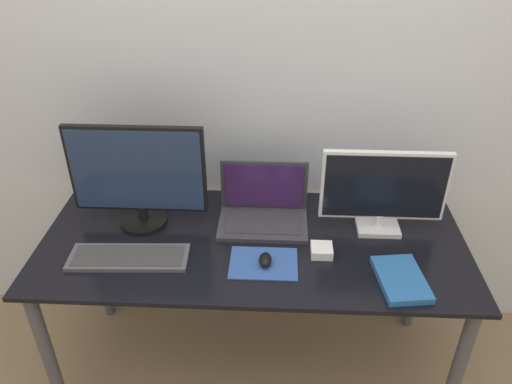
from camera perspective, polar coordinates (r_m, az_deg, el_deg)
The scene contains 10 objects.
wall_back at distance 2.06m, azimuth 0.26°, elevation 13.44°, with size 7.00×0.05×2.50m.
desk at distance 2.00m, azimuth -0.34°, elevation -7.86°, with size 1.63×0.71×0.73m.
monitor_left at distance 1.96m, azimuth -13.36°, elevation 1.79°, with size 0.52×0.19×0.43m.
monitor_right at distance 1.94m, azimuth 14.37°, elevation 0.20°, with size 0.48×0.12×0.35m.
laptop at distance 2.01m, azimuth 0.85°, elevation -1.86°, with size 0.35×0.23×0.23m.
keyboard at distance 1.89m, azimuth -14.34°, elevation -7.24°, with size 0.44×0.17×0.02m.
mousepad at distance 1.82m, azimuth 0.87°, elevation -8.15°, with size 0.25×0.18×0.00m.
mouse at distance 1.80m, azimuth 1.07°, elevation -7.75°, with size 0.05×0.07×0.04m.
book at distance 1.81m, azimuth 16.24°, elevation -9.54°, with size 0.18×0.25×0.02m.
power_brick at distance 1.87m, azimuth 7.51°, elevation -6.63°, with size 0.08×0.08×0.03m.
Camera 1 is at (0.09, -1.17, 1.91)m, focal length 35.00 mm.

